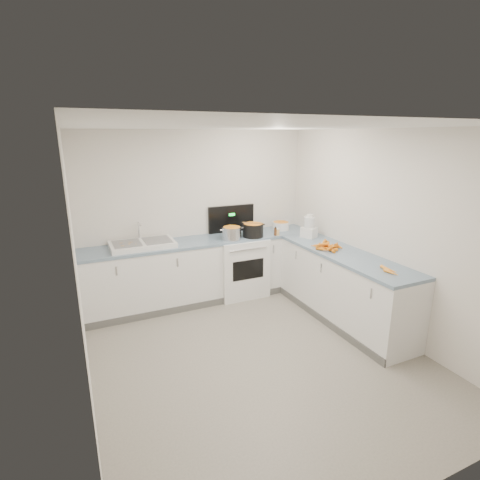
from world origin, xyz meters
name	(u,v)px	position (x,y,z in m)	size (l,w,h in m)	color
floor	(256,355)	(0.00, 0.00, 0.00)	(3.50, 4.00, 0.00)	gray
ceiling	(259,127)	(0.00, 0.00, 2.50)	(3.50, 4.00, 0.00)	silver
wall_back	(197,215)	(0.00, 2.00, 1.25)	(3.50, 2.50, 0.00)	silver
wall_front	(415,343)	(0.00, -2.00, 1.25)	(3.50, 2.50, 0.00)	silver
wall_left	(78,276)	(-1.75, 0.00, 1.25)	(4.00, 2.50, 0.00)	silver
wall_right	(383,233)	(1.75, 0.00, 1.25)	(4.00, 2.50, 0.00)	silver
counter_back	(205,269)	(0.00, 1.70, 0.47)	(3.50, 0.62, 0.94)	white
counter_right	(343,287)	(1.45, 0.30, 0.47)	(0.62, 2.20, 0.94)	white
stove	(239,264)	(0.55, 1.69, 0.47)	(0.76, 0.65, 1.36)	white
sink	(142,244)	(-0.90, 1.70, 0.98)	(0.86, 0.52, 0.31)	white
steel_pot	(232,234)	(0.37, 1.55, 1.02)	(0.28, 0.28, 0.21)	silver
black_pot	(253,231)	(0.72, 1.54, 1.03)	(0.31, 0.31, 0.22)	black
wooden_spoon	(253,223)	(0.72, 1.54, 1.15)	(0.01, 0.01, 0.33)	#AD7A47
mixing_bowl	(281,226)	(1.33, 1.76, 1.00)	(0.27, 0.27, 0.13)	white
extract_bottle	(275,232)	(1.07, 1.47, 1.00)	(0.04, 0.04, 0.11)	#593319
spice_jar	(278,232)	(1.10, 1.46, 0.99)	(0.05, 0.05, 0.09)	#E5B266
food_processor	(309,228)	(1.47, 1.16, 1.09)	(0.24, 0.26, 0.35)	white
carrot_pile	(327,246)	(1.34, 0.55, 0.98)	(0.40, 0.41, 0.09)	orange
peeled_carrots	(389,270)	(1.43, -0.45, 0.96)	(0.10, 0.30, 0.04)	orange
peelings	(127,244)	(-1.10, 1.67, 1.02)	(0.21, 0.19, 0.01)	tan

